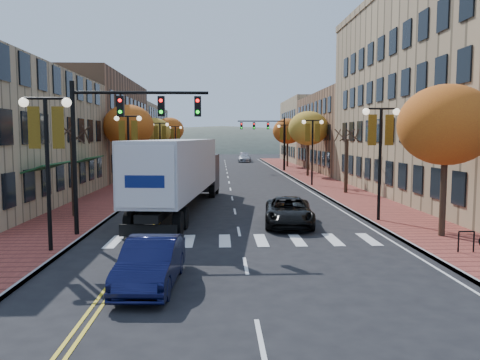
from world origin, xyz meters
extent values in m
plane|color=black|center=(0.00, 0.00, 0.00)|extent=(200.00, 200.00, 0.00)
cube|color=brown|center=(-9.00, 32.50, 0.07)|extent=(4.00, 85.00, 0.15)
cube|color=brown|center=(9.00, 32.50, 0.07)|extent=(4.00, 85.00, 0.15)
cube|color=brown|center=(-17.00, 36.00, 5.50)|extent=(12.00, 24.00, 11.00)
cube|color=#9E8966|center=(-17.00, 61.00, 4.75)|extent=(12.00, 26.00, 9.50)
cube|color=brown|center=(18.50, 42.00, 5.00)|extent=(15.00, 24.00, 10.00)
cube|color=#9E8966|center=(18.50, 64.00, 5.50)|extent=(15.00, 20.00, 11.00)
cylinder|color=#382619|center=(-9.00, 8.00, 2.25)|extent=(0.28, 0.28, 4.20)
cylinder|color=#382619|center=(-9.00, 24.00, 2.60)|extent=(0.28, 0.28, 4.90)
ellipsoid|color=#CA6B17|center=(-9.00, 24.00, 5.46)|extent=(4.48, 4.48, 3.81)
cylinder|color=#382619|center=(-9.00, 40.00, 2.42)|extent=(0.28, 0.28, 4.55)
ellipsoid|color=gold|center=(-9.00, 40.00, 5.07)|extent=(4.16, 4.16, 3.54)
cylinder|color=#382619|center=(-9.00, 58.00, 2.67)|extent=(0.28, 0.28, 5.04)
ellipsoid|color=#CA6B17|center=(-9.00, 58.00, 5.62)|extent=(4.61, 4.61, 3.92)
cylinder|color=#382619|center=(9.00, 2.00, 2.42)|extent=(0.28, 0.28, 4.55)
ellipsoid|color=#CA6B17|center=(9.00, 2.00, 5.07)|extent=(4.16, 4.16, 3.54)
cylinder|color=#382619|center=(9.00, 18.00, 2.25)|extent=(0.28, 0.28, 4.20)
cylinder|color=#382619|center=(9.00, 34.00, 2.60)|extent=(0.28, 0.28, 4.90)
ellipsoid|color=gold|center=(9.00, 34.00, 5.46)|extent=(4.48, 4.48, 3.81)
cylinder|color=#382619|center=(9.00, 50.00, 2.53)|extent=(0.28, 0.28, 4.76)
ellipsoid|color=#CA6B17|center=(9.00, 50.00, 5.30)|extent=(4.35, 4.35, 3.70)
cylinder|color=black|center=(-7.50, 0.00, 3.00)|extent=(0.16, 0.16, 6.00)
cylinder|color=black|center=(-7.50, 0.00, 6.00)|extent=(1.60, 0.10, 0.10)
sphere|color=#FFF2CC|center=(-8.30, 0.00, 5.85)|extent=(0.36, 0.36, 0.36)
sphere|color=#FFF2CC|center=(-6.70, 0.00, 5.85)|extent=(0.36, 0.36, 0.36)
cube|color=#B48718|center=(-7.95, 0.00, 4.90)|extent=(0.45, 0.03, 1.60)
cube|color=#B48718|center=(-7.05, 0.00, 4.90)|extent=(0.45, 0.03, 1.60)
cylinder|color=black|center=(-7.50, 16.00, 3.00)|extent=(0.16, 0.16, 6.00)
cylinder|color=black|center=(-7.50, 16.00, 6.00)|extent=(1.60, 0.10, 0.10)
sphere|color=#FFF2CC|center=(-8.30, 16.00, 5.85)|extent=(0.36, 0.36, 0.36)
sphere|color=#FFF2CC|center=(-6.70, 16.00, 5.85)|extent=(0.36, 0.36, 0.36)
cube|color=#B48718|center=(-7.95, 16.00, 4.90)|extent=(0.45, 0.03, 1.60)
cube|color=#B48718|center=(-7.05, 16.00, 4.90)|extent=(0.45, 0.03, 1.60)
cylinder|color=black|center=(-7.50, 34.00, 3.00)|extent=(0.16, 0.16, 6.00)
cylinder|color=black|center=(-7.50, 34.00, 6.00)|extent=(1.60, 0.10, 0.10)
sphere|color=#FFF2CC|center=(-8.30, 34.00, 5.85)|extent=(0.36, 0.36, 0.36)
sphere|color=#FFF2CC|center=(-6.70, 34.00, 5.85)|extent=(0.36, 0.36, 0.36)
cube|color=#B48718|center=(-7.95, 34.00, 4.90)|extent=(0.45, 0.03, 1.60)
cube|color=#B48718|center=(-7.05, 34.00, 4.90)|extent=(0.45, 0.03, 1.60)
cylinder|color=black|center=(-7.50, 52.00, 3.00)|extent=(0.16, 0.16, 6.00)
cylinder|color=black|center=(-7.50, 52.00, 6.00)|extent=(1.60, 0.10, 0.10)
sphere|color=#FFF2CC|center=(-8.30, 52.00, 5.85)|extent=(0.36, 0.36, 0.36)
sphere|color=#FFF2CC|center=(-6.70, 52.00, 5.85)|extent=(0.36, 0.36, 0.36)
cube|color=#B48718|center=(-7.95, 52.00, 4.90)|extent=(0.45, 0.03, 1.60)
cube|color=#B48718|center=(-7.05, 52.00, 4.90)|extent=(0.45, 0.03, 1.60)
cylinder|color=black|center=(7.50, 6.00, 3.00)|extent=(0.16, 0.16, 6.00)
cylinder|color=black|center=(7.50, 6.00, 6.00)|extent=(1.60, 0.10, 0.10)
sphere|color=#FFF2CC|center=(6.70, 6.00, 5.85)|extent=(0.36, 0.36, 0.36)
sphere|color=#FFF2CC|center=(8.30, 6.00, 5.85)|extent=(0.36, 0.36, 0.36)
cube|color=#B48718|center=(7.05, 6.00, 4.90)|extent=(0.45, 0.03, 1.60)
cube|color=#B48718|center=(7.95, 6.00, 4.90)|extent=(0.45, 0.03, 1.60)
cylinder|color=black|center=(7.50, 24.00, 3.00)|extent=(0.16, 0.16, 6.00)
cylinder|color=black|center=(7.50, 24.00, 6.00)|extent=(1.60, 0.10, 0.10)
sphere|color=#FFF2CC|center=(6.70, 24.00, 5.85)|extent=(0.36, 0.36, 0.36)
sphere|color=#FFF2CC|center=(8.30, 24.00, 5.85)|extent=(0.36, 0.36, 0.36)
cube|color=#B48718|center=(7.05, 24.00, 4.90)|extent=(0.45, 0.03, 1.60)
cube|color=#B48718|center=(7.95, 24.00, 4.90)|extent=(0.45, 0.03, 1.60)
cylinder|color=black|center=(7.50, 42.00, 3.00)|extent=(0.16, 0.16, 6.00)
cylinder|color=black|center=(7.50, 42.00, 6.00)|extent=(1.60, 0.10, 0.10)
sphere|color=#FFF2CC|center=(6.70, 42.00, 5.85)|extent=(0.36, 0.36, 0.36)
sphere|color=#FFF2CC|center=(8.30, 42.00, 5.85)|extent=(0.36, 0.36, 0.36)
cube|color=#B48718|center=(7.05, 42.00, 4.90)|extent=(0.45, 0.03, 1.60)
cube|color=#B48718|center=(7.95, 42.00, 4.90)|extent=(0.45, 0.03, 1.60)
cylinder|color=black|center=(-7.40, 3.00, 3.50)|extent=(0.20, 0.20, 7.00)
cylinder|color=black|center=(-4.40, 3.00, 6.50)|extent=(6.00, 0.14, 0.14)
cube|color=black|center=(-5.30, 3.00, 5.90)|extent=(0.30, 0.25, 0.90)
sphere|color=#FF0C0C|center=(-5.30, 2.86, 6.15)|extent=(0.16, 0.16, 0.16)
cube|color=black|center=(-3.50, 3.00, 5.90)|extent=(0.30, 0.25, 0.90)
sphere|color=#FF0C0C|center=(-3.50, 2.86, 6.15)|extent=(0.16, 0.16, 0.16)
cube|color=black|center=(-1.88, 3.00, 5.90)|extent=(0.30, 0.25, 0.90)
sphere|color=#FF0C0C|center=(-1.88, 2.86, 6.15)|extent=(0.16, 0.16, 0.16)
cylinder|color=black|center=(7.40, 42.00, 3.50)|extent=(0.20, 0.20, 7.00)
cylinder|color=black|center=(4.40, 42.00, 6.50)|extent=(6.00, 0.14, 0.14)
cube|color=black|center=(5.30, 42.00, 5.90)|extent=(0.30, 0.25, 0.90)
sphere|color=#FF0C0C|center=(5.30, 41.86, 6.15)|extent=(0.16, 0.16, 0.16)
cube|color=black|center=(3.50, 42.00, 5.90)|extent=(0.30, 0.25, 0.90)
sphere|color=#FF0C0C|center=(3.50, 41.86, 6.15)|extent=(0.16, 0.16, 0.16)
cube|color=black|center=(1.88, 42.00, 5.90)|extent=(0.30, 0.25, 0.90)
sphere|color=#FF0C0C|center=(1.88, 41.86, 6.15)|extent=(0.16, 0.16, 0.16)
cube|color=black|center=(-3.40, 9.22, 0.93)|extent=(2.59, 14.23, 0.38)
cube|color=silver|center=(-3.40, 9.22, 2.84)|extent=(4.32, 14.41, 3.06)
cube|color=black|center=(-2.47, 17.90, 1.80)|extent=(3.06, 3.54, 2.73)
cylinder|color=black|center=(-5.14, 3.69, 0.55)|extent=(0.50, 1.13, 1.09)
cylinder|color=black|center=(-2.86, 3.45, 0.55)|extent=(0.50, 1.13, 1.09)
cylinder|color=black|center=(-5.00, 5.00, 0.55)|extent=(0.50, 1.13, 1.09)
cylinder|color=black|center=(-2.72, 4.75, 0.55)|extent=(0.50, 1.13, 1.09)
cylinder|color=black|center=(-3.75, 16.72, 0.55)|extent=(0.50, 1.13, 1.09)
cylinder|color=black|center=(-1.47, 16.48, 0.55)|extent=(0.50, 1.13, 1.09)
cylinder|color=black|center=(-3.50, 19.11, 0.55)|extent=(0.50, 1.13, 1.09)
cylinder|color=black|center=(-1.22, 18.86, 0.55)|extent=(0.50, 1.13, 1.09)
imported|color=#0D1034|center=(-3.01, -4.13, 0.73)|extent=(1.78, 4.52, 1.47)
imported|color=black|center=(2.63, 5.43, 0.72)|extent=(2.91, 5.39, 1.44)
imported|color=white|center=(-3.21, 50.38, 0.83)|extent=(2.27, 4.97, 1.65)
imported|color=#B2B2BA|center=(3.48, 64.62, 0.74)|extent=(2.67, 5.34, 1.49)
imported|color=#9F9EA6|center=(3.80, 72.07, 0.73)|extent=(1.98, 4.55, 1.46)
camera|label=1|loc=(-0.90, -18.17, 4.58)|focal=35.00mm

